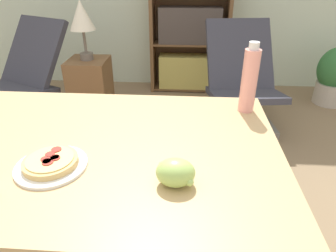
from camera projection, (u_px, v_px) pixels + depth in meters
The scene contains 10 objects.
dining_table at pixel (93, 165), 1.11m from camera, with size 1.35×0.89×0.75m.
pizza_on_plate at pixel (51, 163), 0.94m from camera, with size 0.22×0.22×0.04m.
grape_bunch at pixel (175, 173), 0.85m from camera, with size 0.11×0.09×0.08m.
drink_bottle at pixel (249, 80), 1.23m from camera, with size 0.07×0.07×0.29m.
lounge_chair_near at pixel (26, 92), 2.68m from camera, with size 0.80×0.93×0.88m.
lounge_chair_far at pixel (240, 97), 2.59m from camera, with size 0.64×0.82×0.88m.
bookshelf at pixel (190, 23), 3.16m from camera, with size 0.84×0.29×1.56m.
side_table at pixel (91, 90), 2.73m from camera, with size 0.34×0.34×0.57m.
table_lamp at pixel (82, 18), 2.42m from camera, with size 0.21×0.21×0.48m.
potted_plant_floor at pixel (335, 76), 3.02m from camera, with size 0.38×0.32×0.59m.
Camera 1 is at (0.35, -0.85, 1.33)m, focal length 32.00 mm.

